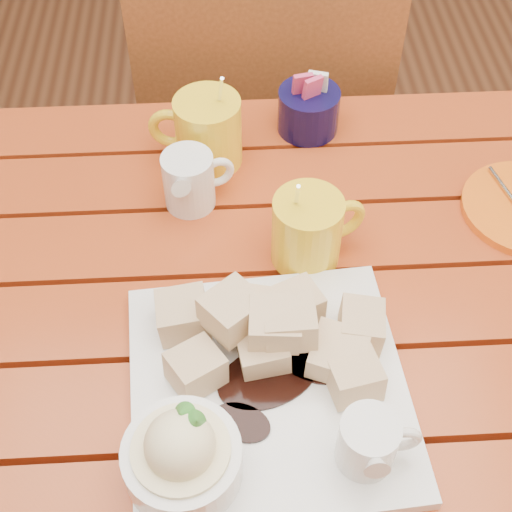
{
  "coord_description": "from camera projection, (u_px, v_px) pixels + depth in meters",
  "views": [
    {
      "loc": [
        -0.01,
        -0.48,
        1.44
      ],
      "look_at": [
        0.02,
        0.03,
        0.82
      ],
      "focal_mm": 50.0,
      "sensor_mm": 36.0,
      "label": 1
    }
  ],
  "objects": [
    {
      "name": "table",
      "position": [
        242.0,
        360.0,
        0.92
      ],
      "size": [
        1.2,
        0.79,
        0.75
      ],
      "color": "#9F3914",
      "rests_on": "ground"
    },
    {
      "name": "dessert_plate",
      "position": [
        254.0,
        392.0,
        0.73
      ],
      "size": [
        0.31,
        0.31,
        0.12
      ],
      "rotation": [
        0.0,
        0.0,
        0.07
      ],
      "color": "white",
      "rests_on": "table"
    },
    {
      "name": "coffee_mug_left",
      "position": [
        206.0,
        130.0,
        0.97
      ],
      "size": [
        0.13,
        0.09,
        0.15
      ],
      "rotation": [
        0.0,
        0.0,
        -0.18
      ],
      "color": "yellow",
      "rests_on": "table"
    },
    {
      "name": "coffee_mug_right",
      "position": [
        309.0,
        229.0,
        0.86
      ],
      "size": [
        0.12,
        0.09,
        0.14
      ],
      "rotation": [
        0.0,
        0.0,
        0.34
      ],
      "color": "yellow",
      "rests_on": "table"
    },
    {
      "name": "cream_pitcher",
      "position": [
        190.0,
        180.0,
        0.92
      ],
      "size": [
        0.1,
        0.08,
        0.08
      ],
      "rotation": [
        0.0,
        0.0,
        0.31
      ],
      "color": "white",
      "rests_on": "table"
    },
    {
      "name": "sugar_caddy",
      "position": [
        308.0,
        109.0,
        1.02
      ],
      "size": [
        0.09,
        0.09,
        0.1
      ],
      "color": "black",
      "rests_on": "table"
    },
    {
      "name": "chair_far",
      "position": [
        265.0,
        134.0,
        1.41
      ],
      "size": [
        0.47,
        0.47,
        0.91
      ],
      "rotation": [
        0.0,
        0.0,
        3.04
      ],
      "color": "brown",
      "rests_on": "ground"
    }
  ]
}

